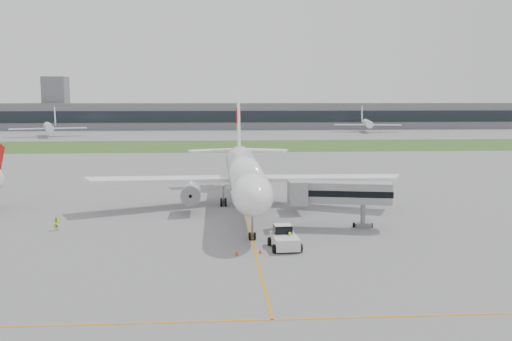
{
  "coord_description": "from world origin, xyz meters",
  "views": [
    {
      "loc": [
        -4.14,
        -81.82,
        16.99
      ],
      "look_at": [
        1.62,
        2.0,
        6.21
      ],
      "focal_mm": 40.0,
      "sensor_mm": 36.0,
      "label": 1
    }
  ],
  "objects": [
    {
      "name": "distant_aircraft_right",
      "position": [
        70.23,
        195.87,
        0.0
      ],
      "size": [
        37.05,
        33.99,
        12.39
      ],
      "primitive_type": null,
      "rotation": [
        0.0,
        0.0,
        -0.18
      ],
      "color": "white",
      "rests_on": "ground"
    },
    {
      "name": "control_tower",
      "position": [
        -90.0,
        232.0,
        0.0
      ],
      "size": [
        12.0,
        12.0,
        56.0
      ],
      "primitive_type": null,
      "color": "slate",
      "rests_on": "ground"
    },
    {
      "name": "ground",
      "position": [
        0.0,
        0.0,
        0.0
      ],
      "size": [
        600.0,
        600.0,
        0.0
      ],
      "primitive_type": "plane",
      "color": "gray",
      "rests_on": "ground"
    },
    {
      "name": "grass_strip",
      "position": [
        0.0,
        120.0,
        0.01
      ],
      "size": [
        600.0,
        50.0,
        0.02
      ],
      "primitive_type": "cube",
      "color": "#2E5720",
      "rests_on": "ground"
    },
    {
      "name": "pushback_tug",
      "position": [
        3.38,
        -19.0,
        1.14
      ],
      "size": [
        3.58,
        5.03,
        2.48
      ],
      "rotation": [
        0.0,
        0.0,
        0.07
      ],
      "color": "silver",
      "rests_on": "ground"
    },
    {
      "name": "apron_markings",
      "position": [
        0.0,
        -5.0,
        0.0
      ],
      "size": [
        70.0,
        70.0,
        0.04
      ],
      "primitive_type": null,
      "color": "orange",
      "rests_on": "ground"
    },
    {
      "name": "safety_cone_left",
      "position": [
        -2.13,
        -21.84,
        0.3
      ],
      "size": [
        0.44,
        0.44,
        0.6
      ],
      "primitive_type": "cone",
      "color": "#FF360D",
      "rests_on": "ground"
    },
    {
      "name": "airliner",
      "position": [
        0.0,
        4.87,
        5.66
      ],
      "size": [
        48.13,
        53.95,
        17.88
      ],
      "color": "white",
      "rests_on": "ground"
    },
    {
      "name": "ground_crew_far",
      "position": [
        -24.81,
        -8.44,
        0.9
      ],
      "size": [
        1.1,
        1.08,
        1.79
      ],
      "primitive_type": "imported",
      "rotation": [
        0.0,
        0.0,
        0.69
      ],
      "color": "#D0FF2A",
      "rests_on": "ground"
    },
    {
      "name": "distant_aircraft_left",
      "position": [
        -77.55,
        172.73,
        0.0
      ],
      "size": [
        39.36,
        36.95,
        12.28
      ],
      "primitive_type": null,
      "rotation": [
        0.0,
        0.0,
        0.32
      ],
      "color": "white",
      "rests_on": "ground"
    },
    {
      "name": "terminal_building",
      "position": [
        0.0,
        229.87,
        7.0
      ],
      "size": [
        320.0,
        22.3,
        14.0
      ],
      "color": "slate",
      "rests_on": "ground"
    },
    {
      "name": "jet_bridge",
      "position": [
        11.36,
        -9.36,
        4.59
      ],
      "size": [
        13.62,
        5.27,
        6.21
      ],
      "rotation": [
        0.0,
        0.0,
        -0.2
      ],
      "color": "#9D9D9F",
      "rests_on": "ground"
    },
    {
      "name": "safety_cone_right",
      "position": [
        0.5,
        -21.1,
        0.25
      ],
      "size": [
        0.37,
        0.37,
        0.51
      ],
      "primitive_type": "cone",
      "color": "#FF360D",
      "rests_on": "ground"
    },
    {
      "name": "ground_crew_near",
      "position": [
        3.95,
        -19.31,
        0.96
      ],
      "size": [
        0.81,
        0.65,
        1.92
      ],
      "primitive_type": "imported",
      "rotation": [
        0.0,
        0.0,
        3.44
      ],
      "color": "#CEFF2A",
      "rests_on": "ground"
    }
  ]
}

